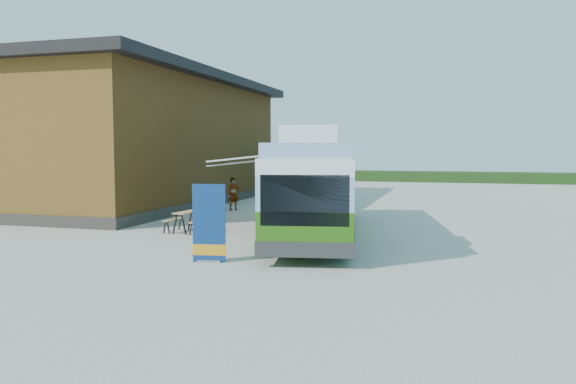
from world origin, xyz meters
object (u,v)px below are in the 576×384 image
(person_a, at_px, (234,194))
(banner, at_px, (209,230))
(person_b, at_px, (327,200))
(bus, at_px, (317,185))
(picnic_table, at_px, (187,217))
(slurry_tanker, at_px, (317,178))

(person_a, bearing_deg, banner, -120.36)
(person_b, bearing_deg, person_a, -99.54)
(bus, distance_m, picnic_table, 5.19)
(picnic_table, xyz_separation_m, person_b, (4.43, 5.11, 0.32))
(person_a, bearing_deg, bus, -97.61)
(picnic_table, relative_size, person_a, 0.89)
(bus, height_order, person_a, bus)
(person_b, bearing_deg, bus, 23.75)
(person_b, bearing_deg, banner, 9.99)
(bus, relative_size, person_a, 7.53)
(banner, distance_m, slurry_tanker, 20.76)
(picnic_table, distance_m, person_b, 6.77)
(person_a, distance_m, slurry_tanker, 8.20)
(person_a, relative_size, person_b, 0.94)
(picnic_table, bearing_deg, person_b, 54.78)
(banner, xyz_separation_m, picnic_table, (-3.22, 5.05, -0.31))
(bus, xyz_separation_m, picnic_table, (-4.93, -1.00, -1.27))
(picnic_table, bearing_deg, person_a, 104.46)
(picnic_table, bearing_deg, bus, 17.09)
(banner, bearing_deg, slurry_tanker, 84.38)
(person_b, bearing_deg, picnic_table, -24.16)
(slurry_tanker, bearing_deg, bus, -62.05)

